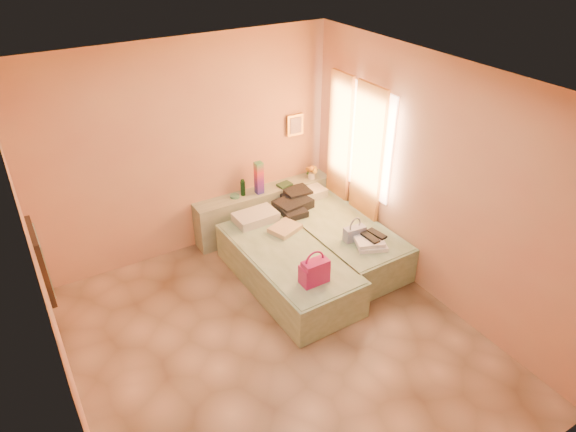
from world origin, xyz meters
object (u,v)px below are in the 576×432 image
at_px(magenta_handbag, 314,271).
at_px(blue_handbag, 354,233).
at_px(bed_left, 287,268).
at_px(headboard_ledge, 264,210).
at_px(bed_right, 337,239).
at_px(flower_vase, 312,171).
at_px(green_book, 285,185).
at_px(water_bottle, 243,188).
at_px(towel_stack, 371,243).

relative_size(magenta_handbag, blue_handbag, 1.15).
bearing_deg(bed_left, headboard_ledge, 72.16).
relative_size(bed_right, blue_handbag, 7.37).
relative_size(bed_left, magenta_handbag, 6.43).
height_order(bed_right, blue_handbag, blue_handbag).
xyz_separation_m(headboard_ledge, magenta_handbag, (-0.42, -1.91, 0.32)).
bearing_deg(blue_handbag, flower_vase, 82.77).
bearing_deg(green_book, water_bottle, 166.03).
bearing_deg(bed_left, towel_stack, -26.49).
bearing_deg(magenta_handbag, headboard_ledge, 77.43).
xyz_separation_m(magenta_handbag, blue_handbag, (0.89, 0.45, -0.06)).
height_order(bed_left, towel_stack, towel_stack).
bearing_deg(bed_right, flower_vase, 75.33).
bearing_deg(headboard_ledge, bed_right, -63.43).
relative_size(water_bottle, blue_handbag, 0.84).
relative_size(magenta_handbag, towel_stack, 0.89).
height_order(bed_right, magenta_handbag, magenta_handbag).
relative_size(green_book, blue_handbag, 0.74).
height_order(headboard_ledge, flower_vase, flower_vase).
bearing_deg(green_book, magenta_handbag, -119.90).
xyz_separation_m(bed_left, water_bottle, (0.06, 1.27, 0.51)).
distance_m(bed_left, flower_vase, 1.74).
distance_m(bed_left, towel_stack, 1.07).
distance_m(water_bottle, blue_handbag, 1.68).
distance_m(headboard_ledge, water_bottle, 0.54).
xyz_separation_m(bed_right, water_bottle, (-0.84, 1.06, 0.51)).
relative_size(water_bottle, towel_stack, 0.65).
bearing_deg(flower_vase, blue_handbag, -101.78).
distance_m(bed_left, green_book, 1.45).
xyz_separation_m(bed_left, blue_handbag, (0.84, -0.21, 0.34)).
relative_size(bed_right, water_bottle, 8.73).
relative_size(headboard_ledge, bed_left, 1.02).
bearing_deg(flower_vase, water_bottle, 176.77).
bearing_deg(magenta_handbag, towel_stack, 12.40).
relative_size(bed_left, towel_stack, 5.71).
xyz_separation_m(headboard_ledge, bed_left, (-0.38, -1.26, -0.08)).
bearing_deg(flower_vase, magenta_handbag, -122.45).
bearing_deg(green_book, blue_handbag, -92.09).
bearing_deg(headboard_ledge, flower_vase, -3.82).
bearing_deg(bed_right, blue_handbag, -98.96).
height_order(bed_right, flower_vase, flower_vase).
bearing_deg(green_book, towel_stack, -90.12).
distance_m(headboard_ledge, bed_left, 1.31).
relative_size(blue_handbag, towel_stack, 0.78).
relative_size(bed_right, towel_stack, 5.71).
height_order(bed_left, green_book, green_book).
bearing_deg(water_bottle, towel_stack, -62.96).
height_order(flower_vase, blue_handbag, flower_vase).
xyz_separation_m(headboard_ledge, green_book, (0.31, -0.05, 0.34)).
xyz_separation_m(water_bottle, blue_handbag, (0.79, -1.48, -0.18)).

